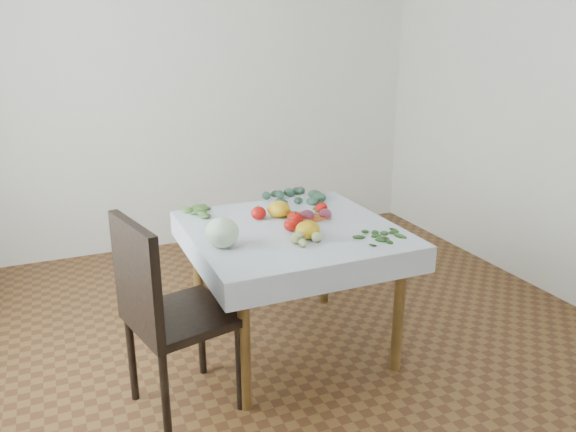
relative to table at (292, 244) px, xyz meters
name	(u,v)px	position (x,y,z in m)	size (l,w,h in m)	color
ground	(291,346)	(0.00, 0.00, -0.65)	(4.00, 4.00, 0.00)	brown
back_wall	(196,88)	(0.00, 2.00, 0.70)	(4.00, 0.04, 2.70)	white
table	(292,244)	(0.00, 0.00, 0.00)	(1.00, 1.00, 0.75)	brown
tablecloth	(292,228)	(0.00, 0.00, 0.10)	(1.12, 1.12, 0.01)	white
chair	(163,306)	(-0.79, -0.31, -0.07)	(0.55, 0.55, 1.01)	black
cabbage	(222,233)	(-0.44, -0.14, 0.18)	(0.17, 0.17, 0.15)	#D7F3CC
tomato_a	(259,213)	(-0.12, 0.20, 0.14)	(0.09, 0.09, 0.08)	red
tomato_b	(321,208)	(0.27, 0.17, 0.13)	(0.07, 0.07, 0.07)	red
tomato_c	(291,225)	(-0.03, -0.05, 0.14)	(0.08, 0.08, 0.07)	red
tomato_d	(295,219)	(0.03, 0.02, 0.14)	(0.09, 0.09, 0.08)	red
heirloom_back	(279,209)	(0.00, 0.20, 0.15)	(0.14, 0.14, 0.10)	yellow
heirloom_front	(308,230)	(0.01, -0.19, 0.15)	(0.13, 0.13, 0.09)	yellow
onion_a	(307,216)	(0.12, 0.05, 0.14)	(0.08, 0.08, 0.07)	#5B1A31
onion_b	(325,214)	(0.24, 0.06, 0.13)	(0.07, 0.07, 0.06)	#5B1A31
tomatillo_cluster	(308,240)	(-0.03, -0.27, 0.13)	(0.13, 0.12, 0.05)	#B0BC6C
carrot_bunch	(309,217)	(0.15, 0.08, 0.12)	(0.23, 0.24, 0.03)	orange
kale_bunch	(293,197)	(0.22, 0.48, 0.13)	(0.33, 0.30, 0.05)	#355741
basil_bunch	(382,236)	(0.37, -0.34, 0.11)	(0.28, 0.20, 0.01)	#214A17
dill_bunch	(202,211)	(-0.39, 0.44, 0.12)	(0.23, 0.22, 0.03)	#4A6B31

